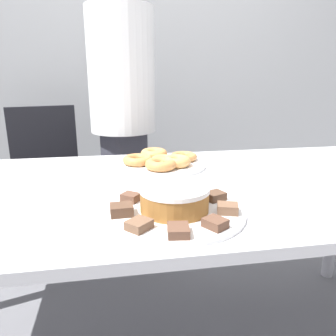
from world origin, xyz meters
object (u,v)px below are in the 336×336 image
at_px(plate_cake, 174,212).
at_px(frosted_cake, 174,198).
at_px(plate_donuts, 164,165).
at_px(office_chair_left, 49,188).
at_px(person_standing, 123,121).

relative_size(plate_cake, frosted_cake, 2.03).
bearing_deg(plate_cake, plate_donuts, 84.55).
distance_m(office_chair_left, plate_donuts, 0.95).
distance_m(plate_cake, plate_donuts, 0.47).
xyz_separation_m(person_standing, frosted_cake, (0.09, -1.00, -0.07)).
bearing_deg(person_standing, frosted_cake, -84.56).
bearing_deg(office_chair_left, plate_cake, -77.65).
bearing_deg(frosted_cake, office_chair_left, 115.37).
bearing_deg(frosted_cake, plate_donuts, 84.55).
relative_size(plate_cake, plate_donuts, 1.11).
bearing_deg(person_standing, plate_donuts, -75.19).
height_order(person_standing, frosted_cake, person_standing).
relative_size(office_chair_left, plate_donuts, 2.66).
xyz_separation_m(office_chair_left, plate_donuts, (0.59, -0.68, 0.30)).
bearing_deg(plate_donuts, plate_cake, -95.45).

